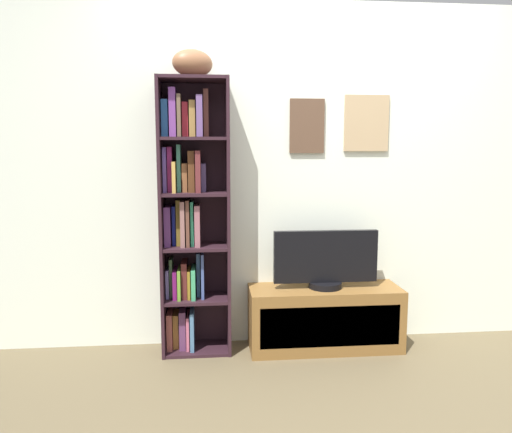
{
  "coord_description": "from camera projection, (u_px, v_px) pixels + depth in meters",
  "views": [
    {
      "loc": [
        -0.66,
        -2.23,
        1.34
      ],
      "look_at": [
        -0.36,
        0.85,
        0.92
      ],
      "focal_mm": 34.7,
      "sensor_mm": 36.0,
      "label": 1
    }
  ],
  "objects": [
    {
      "name": "football",
      "position": [
        193.0,
        63.0,
        3.07
      ],
      "size": [
        0.31,
        0.26,
        0.17
      ],
      "primitive_type": "ellipsoid",
      "rotation": [
        0.0,
        0.0,
        0.44
      ],
      "color": "brown",
      "rests_on": "bookshelf"
    },
    {
      "name": "bookshelf",
      "position": [
        189.0,
        216.0,
        3.23
      ],
      "size": [
        0.45,
        0.28,
        1.79
      ],
      "color": "black",
      "rests_on": "ground"
    },
    {
      "name": "back_wall",
      "position": [
        304.0,
        176.0,
        3.41
      ],
      "size": [
        4.8,
        0.08,
        2.31
      ],
      "color": "silver",
      "rests_on": "ground"
    },
    {
      "name": "tv_stand",
      "position": [
        325.0,
        318.0,
        3.34
      ],
      "size": [
        1.02,
        0.35,
        0.42
      ],
      "color": "brown",
      "rests_on": "ground"
    },
    {
      "name": "television",
      "position": [
        326.0,
        260.0,
        3.29
      ],
      "size": [
        0.7,
        0.22,
        0.39
      ],
      "color": "black",
      "rests_on": "tv_stand"
    },
    {
      "name": "ground",
      "position": [
        345.0,
        426.0,
        2.45
      ],
      "size": [
        5.2,
        5.2,
        0.04
      ],
      "primitive_type": "cube",
      "color": "brown"
    }
  ]
}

